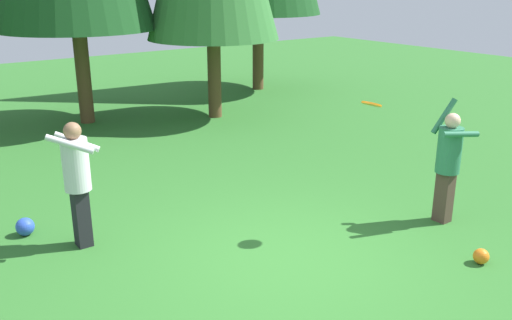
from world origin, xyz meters
TOP-DOWN VIEW (x-y plane):
  - ground_plane at (0.00, 0.00)m, footprint 40.00×40.00m
  - person_thrower at (2.60, -0.39)m, footprint 0.60×0.61m
  - person_catcher at (-1.93, 1.97)m, footprint 0.74×0.71m
  - frisbee at (1.38, 0.02)m, footprint 0.31×0.32m
  - ball_blue at (-2.48, 2.74)m, footprint 0.25×0.25m
  - ball_orange at (1.90, -1.47)m, footprint 0.20×0.20m

SIDE VIEW (x-z plane):
  - ground_plane at x=0.00m, z-range 0.00..0.00m
  - ball_orange at x=1.90m, z-range 0.00..0.20m
  - ball_blue at x=-2.48m, z-range 0.00..0.25m
  - person_thrower at x=2.60m, z-range 0.07..1.87m
  - person_catcher at x=-1.93m, z-range 0.16..1.86m
  - frisbee at x=1.38m, z-range 1.79..1.90m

